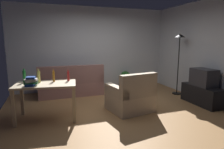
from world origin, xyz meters
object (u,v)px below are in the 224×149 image
at_px(bottle_green, 24,76).
at_px(tv_stand, 202,95).
at_px(potted_plant, 125,78).
at_px(bottle_red, 68,76).
at_px(torchiere_lamp, 179,48).
at_px(book_stack, 31,81).
at_px(desk, 46,89).
at_px(armchair, 131,97).
at_px(bottle_amber, 54,76).
at_px(bottle_squat, 39,77).
at_px(tv, 204,77).
at_px(couch, 71,85).

bearing_deg(bottle_green, tv_stand, -7.57).
xyz_separation_m(potted_plant, bottle_red, (-2.14, -1.88, 0.54)).
relative_size(tv_stand, torchiere_lamp, 0.61).
relative_size(tv_stand, book_stack, 4.27).
distance_m(desk, bottle_red, 0.53).
relative_size(desk, bottle_green, 4.52).
height_order(armchair, bottle_amber, bottle_amber).
bearing_deg(tv_stand, bottle_squat, 83.85).
height_order(tv, torchiere_lamp, torchiere_lamp).
height_order(couch, book_stack, book_stack).
bearing_deg(tv_stand, desk, 85.49).
distance_m(bottle_squat, bottle_amber, 0.30).
bearing_deg(book_stack, bottle_green, 109.97).
distance_m(bottle_amber, bottle_red, 0.30).
relative_size(bottle_squat, bottle_red, 1.15).
distance_m(torchiere_lamp, bottle_red, 3.42).
bearing_deg(armchair, tv_stand, 166.13).
distance_m(bottle_squat, book_stack, 0.30).
bearing_deg(couch, bottle_amber, 70.77).
height_order(couch, desk, couch).
distance_m(tv_stand, torchiere_lamp, 1.55).
height_order(torchiere_lamp, bottle_green, torchiere_lamp).
bearing_deg(bottle_red, bottle_squat, 178.50).
bearing_deg(bottle_green, tv, -7.57).
xyz_separation_m(bottle_green, bottle_amber, (0.58, -0.13, -0.01)).
xyz_separation_m(bottle_green, bottle_red, (0.89, -0.15, -0.02)).
bearing_deg(armchair, torchiere_lamp, -165.38).
xyz_separation_m(potted_plant, armchair, (-0.76, -2.14, -0.01)).
height_order(bottle_amber, book_stack, bottle_amber).
distance_m(desk, bottle_squat, 0.29).
height_order(couch, bottle_squat, bottle_squat).
xyz_separation_m(couch, tv_stand, (3.08, -1.98, -0.07)).
relative_size(desk, potted_plant, 2.26).
bearing_deg(potted_plant, book_stack, -143.59).
relative_size(bottle_green, book_stack, 1.11).
bearing_deg(tv, potted_plant, 27.28).
bearing_deg(desk, tv, 3.94).
bearing_deg(armchair, bottle_red, -20.34).
xyz_separation_m(torchiere_lamp, potted_plant, (-1.18, 1.27, -1.08)).
bearing_deg(tv_stand, bottle_red, 83.01).
bearing_deg(tv, book_stack, 87.71).
height_order(tv_stand, bottle_amber, bottle_amber).
relative_size(armchair, bottle_amber, 3.94).
relative_size(torchiere_lamp, armchair, 1.76).
bearing_deg(bottle_green, bottle_amber, -12.82).
relative_size(potted_plant, bottle_green, 2.00).
bearing_deg(bottle_red, bottle_amber, 176.30).
distance_m(desk, bottle_amber, 0.31).
distance_m(couch, armchair, 2.16).
relative_size(armchair, bottle_red, 4.24).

